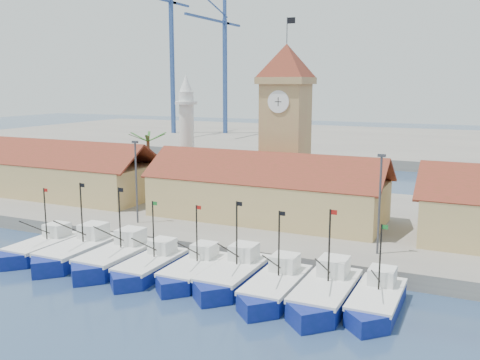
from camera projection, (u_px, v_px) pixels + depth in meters
The scene contains 20 objects.
ground at pixel (174, 291), 43.34m from camera, with size 400.00×400.00×0.00m, color navy.
quay at pixel (279, 216), 64.65m from camera, with size 140.00×32.00×1.50m, color gray.
terminal at pixel (394, 143), 141.42m from camera, with size 240.00×80.00×2.00m, color gray.
boat_0 at pixel (41, 249), 51.91m from camera, with size 3.37×9.24×6.99m.
boat_1 at pixel (77, 253), 50.38m from camera, with size 3.77×10.33×7.82m.
boat_2 at pixel (115, 259), 48.66m from camera, with size 3.72×10.19×7.71m.
boat_3 at pixel (149, 268), 46.66m from camera, with size 3.32×9.09×6.87m.
boat_4 at pixel (193, 272), 45.57m from camera, with size 3.26×8.94×6.77m.
boat_5 at pixel (232, 277), 44.31m from camera, with size 3.57×9.79×7.41m.
boat_6 at pixel (274, 289), 41.77m from camera, with size 3.48×9.53×7.21m.
boat_7 at pixel (324, 296), 40.30m from camera, with size 3.72×10.18×7.70m.
boat_8 at pixel (376, 303), 39.14m from camera, with size 3.30×9.04×6.84m.
hall_left at pixel (51, 176), 73.71m from camera, with size 31.20×10.13×7.61m.
hall_center at pixel (266, 196), 60.50m from camera, with size 27.04×10.13×7.61m.
clock_tower at pixel (286, 122), 64.44m from camera, with size 5.80×5.80×22.70m.
minaret at pixel (187, 134), 72.82m from camera, with size 3.00×3.00×16.30m.
palm_tree at pixel (149, 159), 73.72m from camera, with size 5.60×5.03×8.39m.
lamp_posts at pixel (241, 187), 52.70m from camera, with size 80.70×0.25×9.03m.
crane_blue_far at pixel (169, 46), 154.51m from camera, with size 1.00×32.52×45.71m.
crane_blue_near at pixel (223, 57), 154.43m from camera, with size 1.00×32.31×39.89m.
Camera 1 is at (22.13, -35.00, 16.55)m, focal length 40.00 mm.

